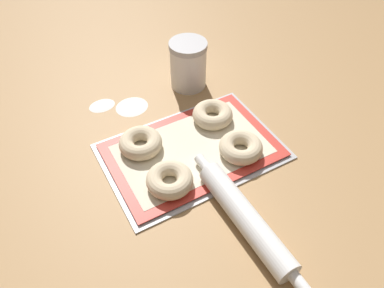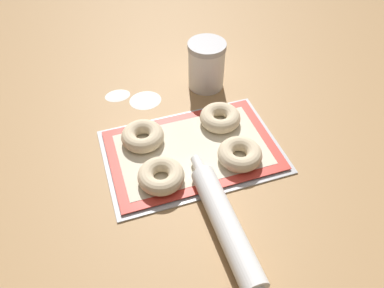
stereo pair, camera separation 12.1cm
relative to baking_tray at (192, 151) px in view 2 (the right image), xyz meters
name	(u,v)px [view 2 (the right image)]	position (x,y,z in m)	size (l,w,h in m)	color
ground_plane	(194,157)	(0.00, -0.02, 0.00)	(2.80, 2.80, 0.00)	#A87F51
baking_tray	(192,151)	(0.00, 0.00, 0.00)	(0.44, 0.30, 0.01)	#B2B5BA
baking_mat	(192,150)	(0.00, 0.00, 0.01)	(0.42, 0.27, 0.00)	red
bagel_front_left	(161,176)	(-0.10, -0.07, 0.03)	(0.11, 0.11, 0.04)	beige
bagel_front_right	(240,154)	(0.10, -0.07, 0.03)	(0.11, 0.11, 0.04)	beige
bagel_back_left	(143,136)	(-0.11, 0.07, 0.03)	(0.11, 0.11, 0.04)	beige
bagel_back_right	(220,118)	(0.10, 0.07, 0.03)	(0.11, 0.11, 0.04)	beige
flour_canister	(206,65)	(0.13, 0.25, 0.07)	(0.11, 0.11, 0.14)	white
rolling_pin	(226,225)	(0.00, -0.24, 0.02)	(0.06, 0.39, 0.05)	silver
flour_patch_near	(145,100)	(-0.06, 0.24, 0.00)	(0.09, 0.09, 0.00)	white
flour_patch_far	(118,95)	(-0.14, 0.29, 0.00)	(0.08, 0.06, 0.00)	white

